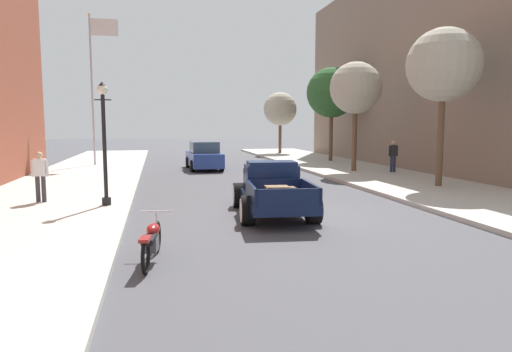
{
  "coord_description": "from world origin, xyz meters",
  "views": [
    {
      "loc": [
        -3.64,
        -13.32,
        2.72
      ],
      "look_at": [
        -0.49,
        1.39,
        1.0
      ],
      "focal_mm": 32.44,
      "sensor_mm": 36.0,
      "label": 1
    }
  ],
  "objects": [
    {
      "name": "ground_plane",
      "position": [
        0.0,
        0.0,
        0.0
      ],
      "size": [
        140.0,
        140.0,
        0.0
      ],
      "primitive_type": "plane",
      "color": "#47474C"
    },
    {
      "name": "sidewalk_left",
      "position": [
        -7.25,
        0.0,
        0.07
      ],
      "size": [
        5.5,
        64.0,
        0.15
      ],
      "primitive_type": "cube",
      "color": "#B7B2A8",
      "rests_on": "ground"
    },
    {
      "name": "sidewalk_right",
      "position": [
        7.25,
        0.0,
        0.07
      ],
      "size": [
        5.5,
        64.0,
        0.15
      ],
      "primitive_type": "cube",
      "color": "#B7B2A8",
      "rests_on": "ground"
    },
    {
      "name": "building_right_storefront",
      "position": [
        16.0,
        11.83,
        6.07
      ],
      "size": [
        12.0,
        28.0,
        12.14
      ],
      "primitive_type": "cube",
      "color": "#7F6B5B",
      "rests_on": "ground"
    },
    {
      "name": "hotrod_truck_navy",
      "position": [
        -0.28,
        0.14,
        0.75
      ],
      "size": [
        2.46,
        5.04,
        1.58
      ],
      "color": "#0F1938",
      "rests_on": "ground"
    },
    {
      "name": "motorcycle_parked",
      "position": [
        -3.79,
        -4.26,
        0.44
      ],
      "size": [
        0.62,
        2.11,
        0.93
      ],
      "color": "black",
      "rests_on": "ground"
    },
    {
      "name": "car_background_blue",
      "position": [
        -0.95,
        13.95,
        0.77
      ],
      "size": [
        1.99,
        4.36,
        1.65
      ],
      "color": "#284293",
      "rests_on": "ground"
    },
    {
      "name": "pedestrian_sidewalk_left",
      "position": [
        -7.4,
        2.78,
        1.09
      ],
      "size": [
        0.53,
        0.22,
        1.65
      ],
      "color": "#333338",
      "rests_on": "sidewalk_left"
    },
    {
      "name": "pedestrian_sidewalk_right",
      "position": [
        8.52,
        8.95,
        1.09
      ],
      "size": [
        0.53,
        0.22,
        1.65
      ],
      "color": "#232847",
      "rests_on": "sidewalk_right"
    },
    {
      "name": "street_lamp_near",
      "position": [
        -5.25,
        1.75,
        2.39
      ],
      "size": [
        0.5,
        0.32,
        3.85
      ],
      "color": "black",
      "rests_on": "sidewalk_left"
    },
    {
      "name": "flagpole",
      "position": [
        -7.23,
        16.77,
        5.77
      ],
      "size": [
        1.74,
        0.16,
        9.16
      ],
      "color": "#B2B2B7",
      "rests_on": "sidewalk_left"
    },
    {
      "name": "street_tree_nearest",
      "position": [
        7.69,
        3.6,
        5.02
      ],
      "size": [
        2.95,
        2.95,
        6.37
      ],
      "color": "brown",
      "rests_on": "sidewalk_right"
    },
    {
      "name": "street_tree_second",
      "position": [
        6.78,
        10.01,
        4.57
      ],
      "size": [
        2.76,
        2.76,
        5.82
      ],
      "color": "brown",
      "rests_on": "sidewalk_right"
    },
    {
      "name": "street_tree_third",
      "position": [
        8.04,
        16.72,
        4.77
      ],
      "size": [
        3.4,
        3.4,
        6.34
      ],
      "color": "brown",
      "rests_on": "sidewalk_right"
    },
    {
      "name": "street_tree_farthest",
      "position": [
        6.81,
        25.59,
        3.92
      ],
      "size": [
        2.85,
        2.85,
        5.22
      ],
      "color": "brown",
      "rests_on": "sidewalk_right"
    }
  ]
}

